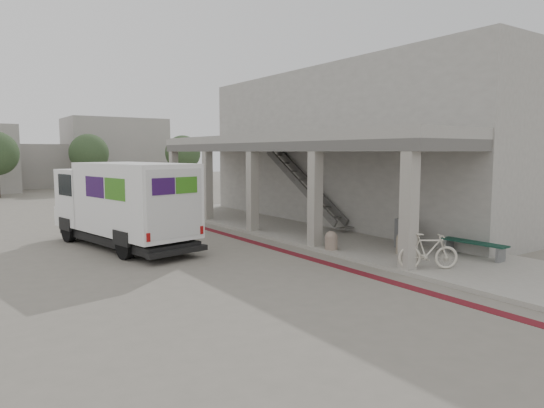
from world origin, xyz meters
TOP-DOWN VIEW (x-y plane):
  - ground at (0.00, 0.00)m, footprint 120.00×120.00m
  - bike_lane_stripe at (1.00, 2.00)m, footprint 0.35×40.00m
  - sidewalk at (4.00, 0.00)m, footprint 4.40×28.00m
  - transit_building at (6.83, 4.50)m, footprint 7.60×17.00m
  - distant_backdrop at (-2.84, 35.89)m, footprint 28.00×10.00m
  - tree_mid at (2.00, 30.00)m, footprint 3.20×3.20m
  - tree_right at (10.00, 29.00)m, footprint 3.20×3.20m
  - fedex_truck at (-3.19, 4.53)m, footprint 3.33×7.16m
  - bench at (4.92, -3.66)m, footprint 0.52×2.05m
  - bollard_near at (2.10, -0.35)m, footprint 0.41×0.41m
  - bollard_far at (3.56, -2.11)m, footprint 0.46×0.46m
  - utility_cabinet at (4.31, -1.55)m, footprint 0.47×0.61m
  - bicycle_cream at (2.50, -3.86)m, footprint 1.64×1.28m

SIDE VIEW (x-z plane):
  - ground at x=0.00m, z-range 0.00..0.00m
  - bike_lane_stripe at x=1.00m, z-range 0.00..0.01m
  - sidewalk at x=4.00m, z-range 0.00..0.12m
  - bollard_near at x=2.10m, z-range 0.12..0.73m
  - bench at x=4.92m, z-range 0.22..0.70m
  - bollard_far at x=3.56m, z-range 0.12..0.81m
  - utility_cabinet at x=4.31m, z-range 0.12..1.09m
  - bicycle_cream at x=2.50m, z-range 0.12..1.11m
  - fedex_truck at x=-3.19m, z-range 0.10..3.04m
  - distant_backdrop at x=-2.84m, z-range -0.55..5.95m
  - tree_mid at x=2.00m, z-range 0.78..5.58m
  - tree_right at x=10.00m, z-range 0.78..5.58m
  - transit_building at x=6.83m, z-range -0.10..6.90m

